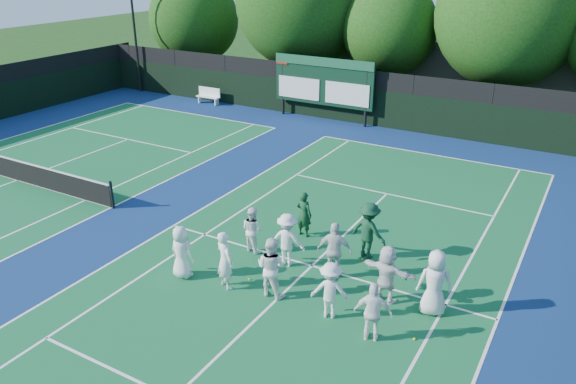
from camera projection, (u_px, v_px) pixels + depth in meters
The scene contains 30 objects.
ground at pixel (296, 281), 16.38m from camera, with size 120.00×120.00×0.00m, color #153A0F.
court_apron at pixel (163, 222), 19.93m from camera, with size 34.00×32.00×0.01m, color navy.
near_court at pixel (312, 266), 17.17m from camera, with size 11.05×23.85×0.01m.
left_court at pixel (18, 180), 23.60m from camera, with size 11.05×23.85×0.01m.
back_fence at pixel (342, 97), 31.32m from camera, with size 34.00×0.08×3.00m.
scoreboard at pixel (323, 82), 31.13m from camera, with size 6.00×0.21×3.55m.
clubhouse at pixel (453, 69), 35.60m from camera, with size 18.00×6.00×4.00m, color slate.
tennis_net at pixel (15, 169), 23.41m from camera, with size 11.30×0.10×1.10m.
bench at pixel (209, 95), 35.23m from camera, with size 1.61×0.45×1.02m.
tree_a at pixel (197, 22), 38.90m from camera, with size 6.15×6.15×7.61m.
tree_b at pixel (305, 4), 34.39m from camera, with size 8.23×8.23×10.20m.
tree_c at pixel (392, 31), 32.23m from camera, with size 5.45×5.45×7.54m.
tree_d at pixel (512, 19), 28.90m from camera, with size 7.51×7.51×9.61m.
tennis_ball_0 at pixel (249, 279), 16.43m from camera, with size 0.07×0.07×0.07m, color #CCD318.
tennis_ball_2 at pixel (414, 339), 13.90m from camera, with size 0.07×0.07×0.07m, color #CCD318.
tennis_ball_3 at pixel (174, 235), 19.00m from camera, with size 0.07×0.07×0.07m, color #CCD318.
tennis_ball_4 at pixel (362, 260), 17.47m from camera, with size 0.07×0.07×0.07m, color #CCD318.
tennis_ball_5 at pixel (375, 284), 16.22m from camera, with size 0.07×0.07×0.07m, color #CCD318.
player_front_0 at pixel (182, 252), 16.33m from camera, with size 0.79×0.52×1.62m, color white.
player_front_1 at pixel (225, 260), 15.77m from camera, with size 0.65×0.42×1.77m, color white.
player_front_2 at pixel (271, 267), 15.42m from camera, with size 0.86×0.67×1.78m, color white.
player_front_3 at pixel (330, 290), 14.52m from camera, with size 1.03×0.59×1.59m, color white.
player_front_4 at pixel (373, 312), 13.63m from camera, with size 0.94×0.39×1.60m, color white.
player_back_0 at pixel (252, 229), 17.78m from camera, with size 0.74×0.57×1.52m, color white.
player_back_1 at pixel (287, 240), 16.93m from camera, with size 1.10×0.63×1.71m, color white.
player_back_2 at pixel (335, 250), 16.28m from camera, with size 1.03×0.43×1.76m, color silver.
player_back_3 at pixel (387, 274), 15.18m from camera, with size 1.56×0.50×1.69m, color silver.
player_back_4 at pixel (435, 283), 14.62m from camera, with size 0.90×0.59×1.85m, color silver.
coach_left at pixel (304, 214), 18.71m from camera, with size 0.58×0.38×1.60m, color #0F3A1E.
coach_right at pixel (369, 231), 17.34m from camera, with size 1.19×0.69×1.85m, color #0F3821.
Camera 1 is at (6.80, -12.25, 8.88)m, focal length 35.00 mm.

